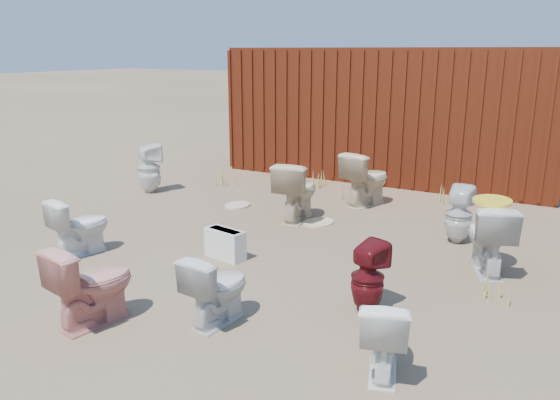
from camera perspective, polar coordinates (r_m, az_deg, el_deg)
The scene contains 22 objects.
ground at distance 6.48m, azimuth -2.57°, elevation -5.93°, with size 100.00×100.00×0.00m, color brown.
shipping_container at distance 10.88m, azimuth 11.93°, elevation 8.98°, with size 6.00×2.40×2.40m, color #4F190D.
toilet_front_a at distance 6.88m, azimuth -20.19°, elevation -2.56°, with size 0.39×0.68×0.69m, color white.
toilet_front_pink at distance 5.12m, azimuth -19.02°, elevation -8.27°, with size 0.42×0.74×0.75m, color #DB8B7E.
toilet_front_c at distance 4.90m, azimuth -6.58°, elevation -9.12°, with size 0.37×0.65×0.66m, color silver.
toilet_front_maroon at distance 5.12m, azimuth 9.16°, elevation -8.00°, with size 0.31×0.31×0.68m, color #590F14.
toilet_front_e at distance 4.24m, azimuth 10.80°, elevation -13.59°, with size 0.36×0.63×0.64m, color white.
toilet_back_a at distance 9.52m, azimuth -13.53°, elevation 3.25°, with size 0.38×0.39×0.84m, color white.
toilet_back_beige_left at distance 7.72m, azimuth 1.76°, elevation 0.96°, with size 0.48×0.84×0.86m, color beige.
toilet_back_beige_right at distance 8.58m, azimuth 9.01°, elevation 2.20°, with size 0.47×0.83×0.85m, color beige.
toilet_back_yellowlid at distance 6.34m, azimuth 20.94°, elevation -3.67°, with size 0.44×0.78×0.80m, color silver.
toilet_back_e at distance 7.18m, azimuth 18.18°, elevation -1.47°, with size 0.33×0.34×0.73m, color silver.
yellow_lid at distance 6.22m, azimuth 21.30°, elevation -0.09°, with size 0.40×0.50×0.03m, color yellow.
loose_tank at distance 6.40m, azimuth -5.76°, elevation -4.59°, with size 0.50×0.20×0.35m, color silver.
loose_lid_near at distance 7.70m, azimuth 4.04°, elevation -2.35°, with size 0.38×0.49×0.02m, color beige.
loose_lid_far at distance 8.55m, azimuth -4.45°, elevation -0.55°, with size 0.36×0.47×0.02m, color beige.
weed_clump_a at distance 9.87m, azimuth -5.55°, elevation 2.33°, with size 0.36×0.36×0.27m, color olive.
weed_clump_b at distance 8.76m, azimuth 7.04°, elevation 0.68°, with size 0.32×0.32×0.30m, color olive.
weed_clump_c at distance 8.52m, azimuth 22.77°, elevation -0.79°, with size 0.36×0.36×0.31m, color olive.
weed_clump_d at distance 9.76m, azimuth 3.72°, elevation 2.24°, with size 0.30×0.30×0.28m, color olive.
weed_clump_e at distance 8.99m, azimuth 17.24°, elevation 0.45°, with size 0.34×0.34×0.29m, color olive.
weed_clump_f at distance 5.80m, azimuth 21.60°, elevation -8.34°, with size 0.28×0.28×0.26m, color olive.
Camera 1 is at (3.16, -5.14, 2.36)m, focal length 35.00 mm.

